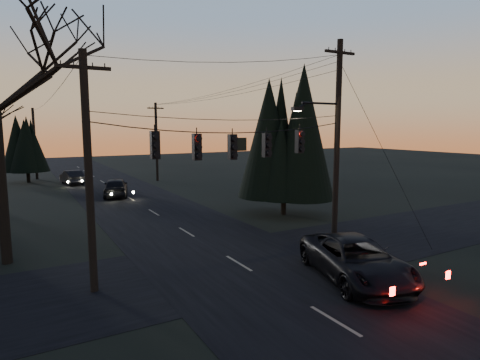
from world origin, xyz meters
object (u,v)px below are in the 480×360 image
utility_pole_left (95,291)px  utility_pole_far_r (158,181)px  utility_pole_right (334,245)px  utility_pole_far_l (37,179)px  suv_near (356,260)px  evergreen_right (284,142)px  sedan_oncoming_b (72,177)px  sedan_oncoming_a (116,187)px

utility_pole_left → utility_pole_far_r: bearing=67.7°
utility_pole_right → utility_pole_far_l: utility_pole_right is taller
utility_pole_far_r → suv_near: bearing=-94.4°
utility_pole_far_l → suv_near: utility_pole_far_l is taller
utility_pole_far_l → evergreen_right: 32.26m
utility_pole_right → suv_near: (-2.47, -3.86, 0.81)m
utility_pole_far_r → sedan_oncoming_b: bearing=168.8°
suv_near → sedan_oncoming_a: size_ratio=1.24×
utility_pole_far_r → suv_near: utility_pole_far_r is taller
utility_pole_left → sedan_oncoming_b: bearing=84.4°
suv_near → sedan_oncoming_a: suv_near is taller
utility_pole_left → sedan_oncoming_a: bearing=75.3°
utility_pole_right → utility_pole_far_r: size_ratio=1.18×
utility_pole_left → utility_pole_far_l: utility_pole_left is taller
utility_pole_right → sedan_oncoming_a: size_ratio=2.13×
utility_pole_right → suv_near: 4.65m
evergreen_right → utility_pole_left: bearing=-152.2°
utility_pole_right → sedan_oncoming_b: bearing=106.1°
utility_pole_left → evergreen_right: size_ratio=0.98×
utility_pole_far_l → sedan_oncoming_a: 16.96m
suv_near → evergreen_right: bearing=84.8°
utility_pole_right → sedan_oncoming_b: utility_pole_right is taller
sedan_oncoming_a → utility_pole_right: bearing=122.2°
utility_pole_left → sedan_oncoming_b: utility_pole_left is taller
utility_pole_right → utility_pole_far_r: bearing=90.0°
utility_pole_left → sedan_oncoming_b: size_ratio=1.94×
sedan_oncoming_b → utility_pole_left: bearing=76.7°
utility_pole_right → evergreen_right: 8.89m
suv_near → sedan_oncoming_a: 24.05m
evergreen_right → utility_pole_right: bearing=-105.8°
sedan_oncoming_a → suv_near: bearing=113.8°
utility_pole_left → utility_pole_far_l: size_ratio=1.06×
utility_pole_left → suv_near: utility_pole_left is taller
utility_pole_right → suv_near: bearing=-122.5°
utility_pole_far_r → sedan_oncoming_a: size_ratio=1.81×
utility_pole_far_r → suv_near: 31.97m
utility_pole_far_l → sedan_oncoming_b: size_ratio=1.83×
utility_pole_far_r → evergreen_right: (2.02, -20.88, 4.92)m
evergreen_right → sedan_oncoming_a: bearing=123.1°
utility_pole_far_l → sedan_oncoming_a: bearing=-72.1°
utility_pole_right → utility_pole_left: utility_pole_right is taller
sedan_oncoming_b → sedan_oncoming_a: bearing=95.3°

